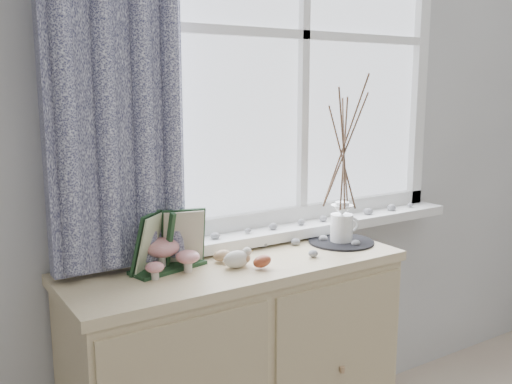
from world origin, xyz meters
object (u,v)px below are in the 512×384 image
botanical_book (171,241)px  twig_pitcher (344,147)px  toadstool_cluster (167,253)px  sideboard (238,375)px

botanical_book → twig_pitcher: (0.70, -0.03, 0.27)m
botanical_book → toadstool_cluster: 0.04m
twig_pitcher → botanical_book: bearing=-157.7°
botanical_book → twig_pitcher: size_ratio=0.45×
sideboard → botanical_book: bearing=173.3°
botanical_book → toadstool_cluster: size_ratio=1.56×
botanical_book → twig_pitcher: 0.75m
sideboard → toadstool_cluster: 0.55m
sideboard → botanical_book: botanical_book is taller
sideboard → botanical_book: size_ratio=4.06×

